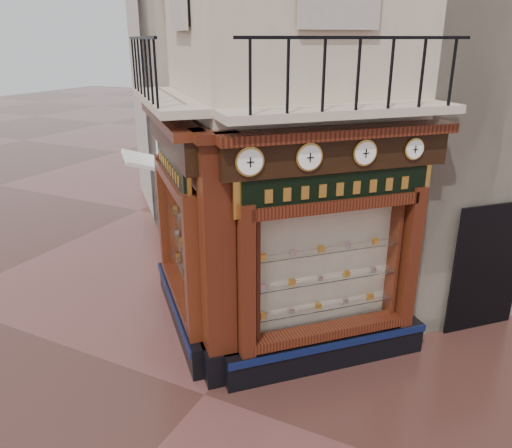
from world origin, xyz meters
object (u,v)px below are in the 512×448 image
Objects in this scene: corner_pilaster at (218,267)px; clock_d at (414,149)px; awning at (151,263)px; clock_c at (365,153)px; signboard_right at (338,188)px; signboard_left at (172,166)px; clock_b at (309,157)px; clock_a at (250,162)px.

clock_d is (2.36, 1.75, 1.67)m from corner_pilaster.
awning is (-6.09, 1.27, -3.62)m from clock_d.
signboard_right is at bearing 161.82° from clock_c.
clock_c reaches higher than signboard_right.
clock_c is 0.18× the size of signboard_left.
clock_b is 6.57m from awning.
clock_a is at bearing 180.00° from clock_c.
signboard_right is (1.46, 1.01, 1.15)m from corner_pilaster.
signboard_left is (-2.63, 0.45, -0.52)m from clock_b.
clock_a is 1.06× the size of clock_c.
awning is at bearing 113.83° from signboard_right.
clock_b reaches higher than signboard_right.
clock_a is 1.02× the size of clock_b.
awning is (-5.51, 1.85, -3.62)m from clock_c.
signboard_right is at bearing 4.58° from clock_a.
clock_a is 0.20× the size of signboard_left.
clock_c is at bearing 0.00° from clock_a.
awning is at bearing 99.49° from clock_a.
clock_a is at bearing -180.00° from clock_d.
awning is at bearing 3.47° from signboard_left.
corner_pilaster is 1.94× the size of signboard_left.
clock_b is at bearing -0.00° from clock_a.
corner_pilaster reaches higher than signboard_right.
corner_pilaster is at bearing 168.44° from clock_c.
clock_a is 1.24× the size of clock_d.
signboard_left is (-3.82, -0.74, -0.52)m from clock_d.
clock_a is at bearing -170.51° from awning.
awning is 0.70× the size of signboard_left.
corner_pilaster reaches higher than clock_d.
clock_d is 0.16× the size of signboard_left.
clock_c is 0.17× the size of signboard_right.
clock_a reaches higher than awning.
signboard_left is (-1.46, 1.01, 1.15)m from corner_pilaster.
signboard_left is at bearing 100.25° from corner_pilaster.
signboard_right reaches higher than awning.
clock_a reaches higher than clock_c.
corner_pilaster is 1.77m from clock_a.
clock_b is 0.17× the size of signboard_right.
corner_pilaster is at bearing 130.88° from clock_a.
corner_pilaster reaches higher than signboard_left.
clock_b reaches higher than clock_c.
signboard_left is at bearing 137.83° from clock_c.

